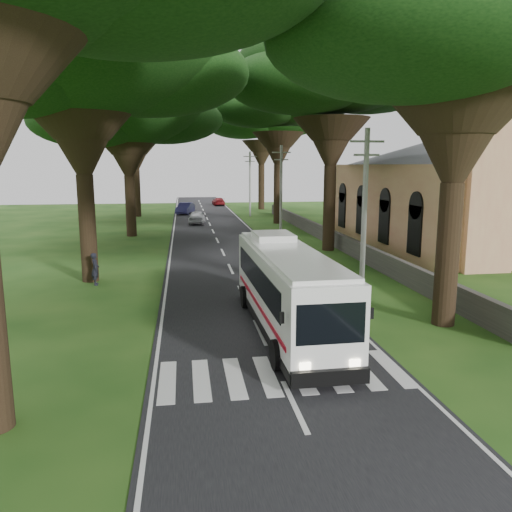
{
  "coord_description": "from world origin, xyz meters",
  "views": [
    {
      "loc": [
        -2.8,
        -16.1,
        6.35
      ],
      "look_at": [
        0.48,
        6.37,
        2.2
      ],
      "focal_mm": 35.0,
      "sensor_mm": 36.0,
      "label": 1
    }
  ],
  "objects_px": {
    "pedestrian": "(95,269)",
    "distant_car_a": "(197,217)",
    "distant_car_b": "(185,208)",
    "pole_far": "(250,183)",
    "pole_near": "(364,213)",
    "church": "(444,183)",
    "coach_bus": "(287,287)",
    "pole_mid": "(281,191)",
    "distant_car_c": "(218,201)"
  },
  "relations": [
    {
      "from": "distant_car_a",
      "to": "coach_bus",
      "type": "bearing_deg",
      "value": 99.09
    },
    {
      "from": "church",
      "to": "distant_car_b",
      "type": "distance_m",
      "value": 35.35
    },
    {
      "from": "distant_car_c",
      "to": "pedestrian",
      "type": "bearing_deg",
      "value": 75.51
    },
    {
      "from": "coach_bus",
      "to": "distant_car_b",
      "type": "relative_size",
      "value": 2.44
    },
    {
      "from": "distant_car_a",
      "to": "pedestrian",
      "type": "distance_m",
      "value": 28.29
    },
    {
      "from": "distant_car_a",
      "to": "distant_car_c",
      "type": "bearing_deg",
      "value": -93.98
    },
    {
      "from": "pole_mid",
      "to": "pole_far",
      "type": "xyz_separation_m",
      "value": [
        0.0,
        20.0,
        0.0
      ]
    },
    {
      "from": "distant_car_b",
      "to": "pole_mid",
      "type": "bearing_deg",
      "value": -56.3
    },
    {
      "from": "pole_mid",
      "to": "coach_bus",
      "type": "height_order",
      "value": "pole_mid"
    },
    {
      "from": "coach_bus",
      "to": "distant_car_c",
      "type": "distance_m",
      "value": 61.72
    },
    {
      "from": "coach_bus",
      "to": "distant_car_a",
      "type": "distance_m",
      "value": 36.56
    },
    {
      "from": "church",
      "to": "pole_far",
      "type": "height_order",
      "value": "church"
    },
    {
      "from": "distant_car_b",
      "to": "distant_car_c",
      "type": "bearing_deg",
      "value": 83.95
    },
    {
      "from": "pole_near",
      "to": "pole_far",
      "type": "distance_m",
      "value": 40.0
    },
    {
      "from": "pole_mid",
      "to": "pedestrian",
      "type": "bearing_deg",
      "value": -131.0
    },
    {
      "from": "pole_near",
      "to": "church",
      "type": "bearing_deg",
      "value": 51.5
    },
    {
      "from": "coach_bus",
      "to": "pole_far",
      "type": "bearing_deg",
      "value": 83.09
    },
    {
      "from": "pole_far",
      "to": "distant_car_b",
      "type": "relative_size",
      "value": 1.79
    },
    {
      "from": "pole_far",
      "to": "distant_car_c",
      "type": "relative_size",
      "value": 1.91
    },
    {
      "from": "pole_near",
      "to": "distant_car_c",
      "type": "xyz_separation_m",
      "value": [
        -2.71,
        57.8,
        -3.54
      ]
    },
    {
      "from": "pole_near",
      "to": "pedestrian",
      "type": "bearing_deg",
      "value": 159.09
    },
    {
      "from": "coach_bus",
      "to": "pedestrian",
      "type": "height_order",
      "value": "coach_bus"
    },
    {
      "from": "pole_far",
      "to": "distant_car_b",
      "type": "xyz_separation_m",
      "value": [
        -8.05,
        4.11,
        -3.41
      ]
    },
    {
      "from": "distant_car_b",
      "to": "pedestrian",
      "type": "relative_size",
      "value": 2.57
    },
    {
      "from": "pole_far",
      "to": "distant_car_a",
      "type": "distance_m",
      "value": 10.66
    },
    {
      "from": "church",
      "to": "pole_far",
      "type": "xyz_separation_m",
      "value": [
        -12.36,
        24.45,
        -0.73
      ]
    },
    {
      "from": "pole_mid",
      "to": "distant_car_c",
      "type": "height_order",
      "value": "pole_mid"
    },
    {
      "from": "pole_mid",
      "to": "pedestrian",
      "type": "height_order",
      "value": "pole_mid"
    },
    {
      "from": "distant_car_b",
      "to": "pole_far",
      "type": "bearing_deg",
      "value": -11.79
    },
    {
      "from": "distant_car_c",
      "to": "distant_car_b",
      "type": "bearing_deg",
      "value": 65.29
    },
    {
      "from": "pole_mid",
      "to": "coach_bus",
      "type": "bearing_deg",
      "value": -100.56
    },
    {
      "from": "church",
      "to": "pedestrian",
      "type": "relative_size",
      "value": 13.79
    },
    {
      "from": "pole_mid",
      "to": "distant_car_a",
      "type": "distance_m",
      "value": 14.73
    },
    {
      "from": "pole_far",
      "to": "pedestrian",
      "type": "xyz_separation_m",
      "value": [
        -13.05,
        -35.01,
        -3.31
      ]
    },
    {
      "from": "pole_mid",
      "to": "distant_car_a",
      "type": "relative_size",
      "value": 1.89
    },
    {
      "from": "coach_bus",
      "to": "distant_car_b",
      "type": "bearing_deg",
      "value": 93.17
    },
    {
      "from": "pole_near",
      "to": "pedestrian",
      "type": "distance_m",
      "value": 14.36
    },
    {
      "from": "coach_bus",
      "to": "pedestrian",
      "type": "distance_m",
      "value": 12.38
    },
    {
      "from": "church",
      "to": "pole_mid",
      "type": "relative_size",
      "value": 3.0
    },
    {
      "from": "church",
      "to": "coach_bus",
      "type": "bearing_deg",
      "value": -130.88
    },
    {
      "from": "coach_bus",
      "to": "pole_mid",
      "type": "bearing_deg",
      "value": 78.32
    },
    {
      "from": "coach_bus",
      "to": "pedestrian",
      "type": "relative_size",
      "value": 6.28
    },
    {
      "from": "pole_mid",
      "to": "distant_car_c",
      "type": "distance_m",
      "value": 38.07
    },
    {
      "from": "pole_near",
      "to": "pole_far",
      "type": "height_order",
      "value": "same"
    },
    {
      "from": "pole_far",
      "to": "coach_bus",
      "type": "bearing_deg",
      "value": -95.79
    },
    {
      "from": "pedestrian",
      "to": "church",
      "type": "bearing_deg",
      "value": -74.26
    },
    {
      "from": "pole_mid",
      "to": "pole_far",
      "type": "bearing_deg",
      "value": 90.0
    },
    {
      "from": "pole_near",
      "to": "pedestrian",
      "type": "xyz_separation_m",
      "value": [
        -13.05,
        4.99,
        -3.31
      ]
    },
    {
      "from": "church",
      "to": "pole_near",
      "type": "height_order",
      "value": "church"
    },
    {
      "from": "pedestrian",
      "to": "distant_car_a",
      "type": "bearing_deg",
      "value": -19.48
    }
  ]
}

